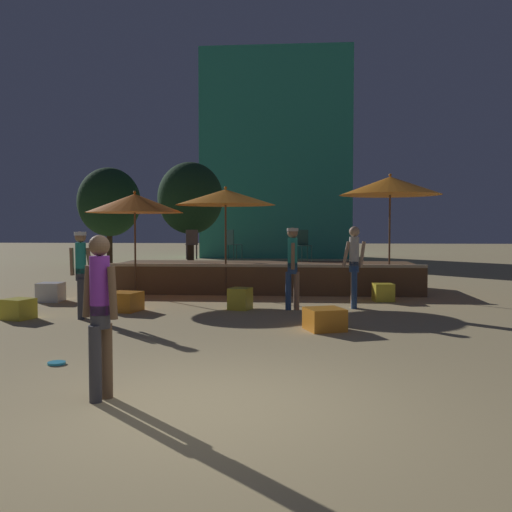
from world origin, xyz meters
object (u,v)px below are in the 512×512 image
(person_1, at_px, (292,263))
(frisbee_disc, at_px, (57,363))
(person_3, at_px, (354,263))
(bistro_chair_0, at_px, (192,241))
(background_tree_0, at_px, (109,202))
(background_tree_1, at_px, (190,198))
(cube_seat_1, at_px, (125,302))
(cube_seat_3, at_px, (51,292))
(patio_umbrella_1, at_px, (226,197))
(cube_seat_0, at_px, (383,292))
(patio_umbrella_2, at_px, (390,186))
(bistro_chair_1, at_px, (303,242))
(person_0, at_px, (81,270))
(cube_seat_4, at_px, (240,299))
(cube_seat_2, at_px, (18,309))
(bistro_chair_2, at_px, (233,241))
(cube_seat_5, at_px, (325,319))
(person_2, at_px, (100,311))
(patio_umbrella_0, at_px, (135,203))

(person_1, xyz_separation_m, frisbee_disc, (-3.02, -5.25, -1.02))
(person_3, distance_m, bistro_chair_0, 6.14)
(background_tree_0, height_order, background_tree_1, background_tree_0)
(cube_seat_1, height_order, cube_seat_3, cube_seat_3)
(patio_umbrella_1, xyz_separation_m, cube_seat_0, (4.01, -0.87, -2.39))
(patio_umbrella_2, bearing_deg, bistro_chair_1, 154.32)
(patio_umbrella_1, bearing_deg, cube_seat_0, -12.20)
(cube_seat_0, distance_m, bistro_chair_1, 3.23)
(cube_seat_3, xyz_separation_m, person_0, (1.78, -2.53, 0.75))
(cube_seat_4, height_order, background_tree_0, background_tree_0)
(person_1, bearing_deg, bistro_chair_0, -59.30)
(cube_seat_1, bearing_deg, person_0, -117.00)
(patio_umbrella_1, bearing_deg, patio_umbrella_2, 4.38)
(person_1, bearing_deg, cube_seat_2, 13.89)
(cube_seat_0, relative_size, background_tree_0, 0.11)
(cube_seat_4, height_order, bistro_chair_0, bistro_chair_0)
(cube_seat_0, bearing_deg, person_1, -142.81)
(background_tree_0, distance_m, background_tree_1, 6.25)
(patio_umbrella_1, relative_size, cube_seat_0, 5.57)
(cube_seat_4, xyz_separation_m, bistro_chair_1, (1.40, 3.99, 1.15))
(patio_umbrella_2, height_order, bistro_chair_2, patio_umbrella_2)
(cube_seat_5, height_order, person_0, person_0)
(patio_umbrella_1, xyz_separation_m, bistro_chair_1, (2.06, 1.42, -1.22))
(bistro_chair_0, bearing_deg, person_3, 122.24)
(cube_seat_0, xyz_separation_m, cube_seat_5, (-1.59, -4.11, -0.02))
(patio_umbrella_2, distance_m, cube_seat_0, 2.96)
(person_2, distance_m, bistro_chair_0, 11.35)
(person_0, xyz_separation_m, bistro_chair_1, (4.40, 5.50, 0.41))
(cube_seat_5, distance_m, background_tree_1, 14.48)
(bistro_chair_0, height_order, background_tree_1, background_tree_1)
(cube_seat_0, height_order, person_2, person_2)
(cube_seat_1, height_order, person_0, person_0)
(cube_seat_2, relative_size, person_3, 0.34)
(cube_seat_0, bearing_deg, bistro_chair_0, 151.48)
(person_3, bearing_deg, background_tree_1, 29.54)
(patio_umbrella_0, height_order, background_tree_0, background_tree_0)
(bistro_chair_2, bearing_deg, frisbee_disc, 133.64)
(person_1, distance_m, bistro_chair_0, 5.53)
(cube_seat_2, relative_size, bistro_chair_1, 0.70)
(cube_seat_5, distance_m, bistro_chair_2, 7.66)
(cube_seat_0, height_order, bistro_chair_1, bistro_chair_1)
(cube_seat_1, bearing_deg, patio_umbrella_2, 28.63)
(bistro_chair_2, bearing_deg, background_tree_1, -17.73)
(cube_seat_4, xyz_separation_m, person_3, (2.52, 0.41, 0.78))
(cube_seat_0, xyz_separation_m, bistro_chair_2, (-4.09, 3.04, 1.17))
(cube_seat_1, distance_m, person_3, 5.12)
(cube_seat_1, bearing_deg, person_2, -74.53)
(bistro_chair_0, bearing_deg, bistro_chair_2, 172.14)
(cube_seat_3, xyz_separation_m, cube_seat_4, (4.78, -1.02, 0.01))
(patio_umbrella_2, relative_size, bistro_chair_0, 3.59)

